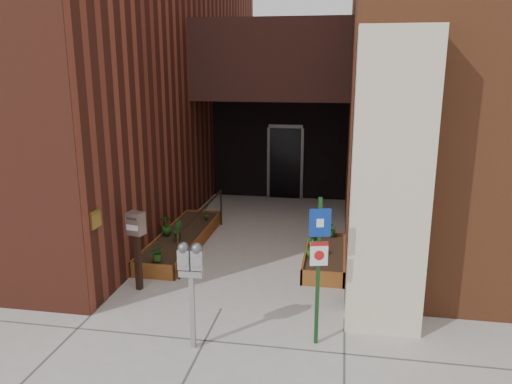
% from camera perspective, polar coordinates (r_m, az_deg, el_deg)
% --- Properties ---
extents(ground, '(80.00, 80.00, 0.00)m').
position_cam_1_polar(ground, '(8.43, -4.01, -13.15)').
color(ground, '#9E9991').
rests_on(ground, ground).
extents(architecture, '(20.00, 14.60, 10.00)m').
position_cam_1_polar(architecture, '(14.33, 1.83, 18.70)').
color(architecture, maroon).
rests_on(architecture, ground).
extents(planter_left, '(0.90, 3.60, 0.30)m').
position_cam_1_polar(planter_left, '(11.17, -8.46, -5.48)').
color(planter_left, brown).
rests_on(planter_left, ground).
extents(planter_right, '(0.80, 2.20, 0.30)m').
position_cam_1_polar(planter_right, '(10.17, 7.87, -7.46)').
color(planter_right, brown).
rests_on(planter_right, ground).
extents(handrail, '(0.04, 3.34, 0.90)m').
position_cam_1_polar(handrail, '(10.78, -6.14, -2.68)').
color(handrail, black).
rests_on(handrail, ground).
extents(parking_meter, '(0.35, 0.17, 1.57)m').
position_cam_1_polar(parking_meter, '(6.91, -7.45, -8.52)').
color(parking_meter, '#959597').
rests_on(parking_meter, ground).
extents(sign_post, '(0.29, 0.10, 2.17)m').
position_cam_1_polar(sign_post, '(6.95, 7.18, -7.32)').
color(sign_post, '#163D18').
rests_on(sign_post, ground).
extents(payment_dropbox, '(0.33, 0.27, 1.43)m').
position_cam_1_polar(payment_dropbox, '(8.93, -13.52, -4.73)').
color(payment_dropbox, black).
rests_on(payment_dropbox, ground).
extents(shrub_left_a, '(0.34, 0.34, 0.34)m').
position_cam_1_polar(shrub_left_a, '(9.62, -11.17, -6.76)').
color(shrub_left_a, '#235718').
rests_on(shrub_left_a, planter_left).
extents(shrub_left_b, '(0.29, 0.29, 0.40)m').
position_cam_1_polar(shrub_left_b, '(10.70, -8.98, -4.30)').
color(shrub_left_b, '#1C5D1A').
rests_on(shrub_left_b, planter_left).
extents(shrub_left_c, '(0.26, 0.26, 0.41)m').
position_cam_1_polar(shrub_left_c, '(11.04, -10.20, -3.74)').
color(shrub_left_c, '#1E5819').
rests_on(shrub_left_c, planter_left).
extents(shrub_left_d, '(0.23, 0.23, 0.35)m').
position_cam_1_polar(shrub_left_d, '(11.97, -5.73, -2.30)').
color(shrub_left_d, '#205618').
rests_on(shrub_left_d, planter_left).
extents(shrub_right_a, '(0.29, 0.29, 0.37)m').
position_cam_1_polar(shrub_right_a, '(9.67, 6.35, -6.35)').
color(shrub_right_a, '#1A5A19').
rests_on(shrub_right_a, planter_right).
extents(shrub_right_b, '(0.26, 0.26, 0.35)m').
position_cam_1_polar(shrub_right_b, '(10.70, 6.74, -4.37)').
color(shrub_right_b, '#245017').
rests_on(shrub_right_b, planter_right).
extents(shrub_right_c, '(0.38, 0.38, 0.30)m').
position_cam_1_polar(shrub_right_c, '(10.91, 8.62, -4.21)').
color(shrub_right_c, '#1A5117').
rests_on(shrub_right_c, planter_right).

